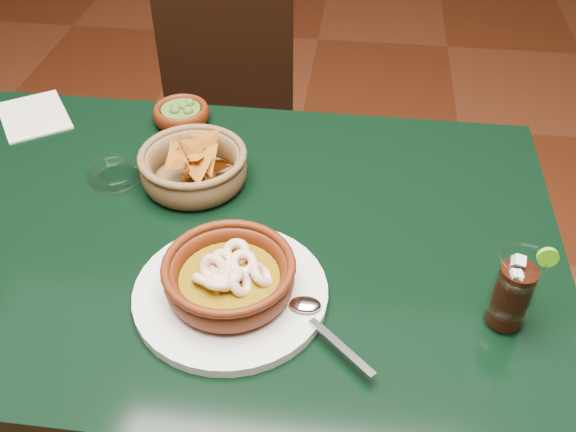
# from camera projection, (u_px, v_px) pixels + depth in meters

# --- Properties ---
(dining_table) EXTENTS (1.20, 0.80, 0.75)m
(dining_table) POSITION_uv_depth(u_px,v_px,m) (214.00, 268.00, 1.17)
(dining_table) COLOR black
(dining_table) RESTS_ON ground
(dining_chair) EXTENTS (0.46, 0.46, 0.85)m
(dining_chair) POSITION_uv_depth(u_px,v_px,m) (229.00, 134.00, 1.83)
(dining_chair) COLOR black
(dining_chair) RESTS_ON ground
(shrimp_plate) EXTENTS (0.37, 0.30, 0.08)m
(shrimp_plate) POSITION_uv_depth(u_px,v_px,m) (230.00, 281.00, 0.96)
(shrimp_plate) COLOR silver
(shrimp_plate) RESTS_ON dining_table
(chip_basket) EXTENTS (0.23, 0.23, 0.14)m
(chip_basket) POSITION_uv_depth(u_px,v_px,m) (194.00, 167.00, 1.18)
(chip_basket) COLOR brown
(chip_basket) RESTS_ON dining_table
(guacamole_ramekin) EXTENTS (0.14, 0.14, 0.05)m
(guacamole_ramekin) POSITION_uv_depth(u_px,v_px,m) (181.00, 113.00, 1.35)
(guacamole_ramekin) COLOR #441606
(guacamole_ramekin) RESTS_ON dining_table
(cola_drink) EXTENTS (0.13, 0.13, 0.15)m
(cola_drink) POSITION_uv_depth(u_px,v_px,m) (513.00, 292.00, 0.91)
(cola_drink) COLOR white
(cola_drink) RESTS_ON dining_table
(glass_ashtray) EXTENTS (0.11, 0.11, 0.03)m
(glass_ashtray) POSITION_uv_depth(u_px,v_px,m) (116.00, 174.00, 1.20)
(glass_ashtray) COLOR white
(glass_ashtray) RESTS_ON dining_table
(paper_menu) EXTENTS (0.21, 0.22, 0.00)m
(paper_menu) POSITION_uv_depth(u_px,v_px,m) (34.00, 116.00, 1.38)
(paper_menu) COLOR beige
(paper_menu) RESTS_ON dining_table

